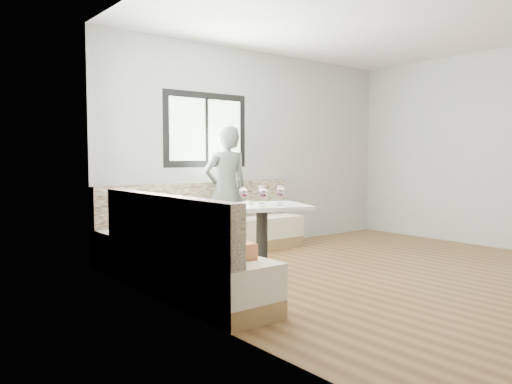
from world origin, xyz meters
The scene contains 10 objects.
room centered at (-0.08, 0.08, 1.41)m, with size 5.01×5.01×2.81m.
banquette centered at (-1.59, 1.62, 0.33)m, with size 2.90×2.80×0.95m.
table centered at (-1.18, 0.97, 0.58)m, with size 1.14×1.01×0.77m.
person centered at (-0.80, 2.17, 0.85)m, with size 0.62×0.41×1.70m, color #4E564D.
olive_ramekin centered at (-1.27, 1.08, 0.79)m, with size 0.09×0.09×0.04m.
wine_glass_a centered at (-1.46, 0.92, 0.92)m, with size 0.09×0.09×0.20m.
wine_glass_b centered at (-1.29, 0.81, 0.92)m, with size 0.09×0.09×0.20m.
wine_glass_c centered at (-1.07, 0.80, 0.92)m, with size 0.09×0.09×0.20m.
wine_glass_d centered at (-1.10, 1.07, 0.92)m, with size 0.09×0.09×0.20m.
wine_glass_e centered at (-0.89, 1.00, 0.92)m, with size 0.09×0.09×0.20m.
Camera 1 is at (-4.56, -3.18, 1.29)m, focal length 35.00 mm.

